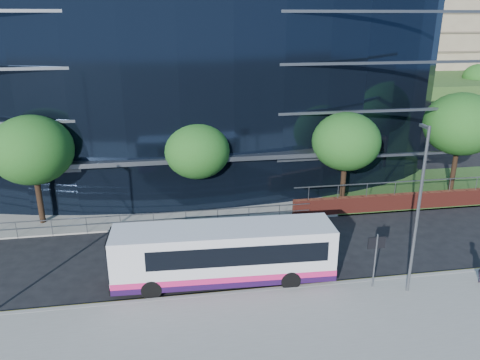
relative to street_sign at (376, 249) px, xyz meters
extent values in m
plane|color=black|center=(-4.50, 1.59, -2.15)|extent=(200.00, 200.00, 0.00)
cube|color=gray|center=(-4.50, -3.41, -2.07)|extent=(80.00, 8.00, 0.15)
cube|color=gray|center=(-4.50, 0.59, -2.07)|extent=(80.00, 0.25, 0.16)
cube|color=gold|center=(-4.50, 0.79, -2.14)|extent=(80.00, 0.08, 0.01)
cube|color=gold|center=(-4.50, 0.94, -2.14)|extent=(80.00, 0.08, 0.01)
cube|color=gray|center=(-10.50, 12.59, -2.10)|extent=(50.00, 8.00, 0.10)
cube|color=black|center=(-8.50, 25.59, 5.85)|extent=(38.00, 16.00, 16.00)
cube|color=#595E66|center=(-8.50, 11.09, 1.55)|extent=(22.00, 1.20, 0.30)
cube|color=slate|center=(-12.50, 8.59, -1.10)|extent=(24.00, 0.05, 0.05)
cube|color=slate|center=(-12.50, 8.59, -1.55)|extent=(24.00, 0.05, 0.05)
cylinder|color=slate|center=(-12.50, 8.59, -1.60)|extent=(0.04, 0.04, 1.10)
cube|color=#2D511E|center=(27.50, 57.59, -0.15)|extent=(60.00, 42.00, 4.00)
cylinder|color=slate|center=(0.00, -0.01, -0.60)|extent=(0.08, 0.08, 2.80)
cube|color=black|center=(0.00, 0.01, 0.35)|extent=(0.85, 0.06, 0.60)
cylinder|color=black|center=(-17.50, 10.59, -0.50)|extent=(0.36, 0.36, 3.30)
ellipsoid|color=#244814|center=(-17.50, 10.59, 2.73)|extent=(4.95, 4.95, 4.21)
cylinder|color=black|center=(-7.50, 11.09, -0.72)|extent=(0.36, 0.36, 2.86)
ellipsoid|color=#244814|center=(-7.50, 11.09, 2.08)|extent=(4.29, 4.29, 3.65)
cylinder|color=black|center=(2.50, 10.59, -0.61)|extent=(0.36, 0.36, 3.08)
ellipsoid|color=#244814|center=(2.50, 10.59, 2.40)|extent=(4.62, 4.62, 3.93)
cylinder|color=black|center=(11.50, 11.59, -0.39)|extent=(0.36, 0.36, 3.52)
ellipsoid|color=#244814|center=(11.50, 11.59, 3.05)|extent=(5.28, 5.28, 4.49)
cylinder|color=black|center=(19.50, 41.59, -0.61)|extent=(0.36, 0.36, 3.08)
ellipsoid|color=#244814|center=(19.50, 41.59, 2.40)|extent=(4.62, 4.62, 3.93)
cylinder|color=black|center=(35.50, 43.59, -0.72)|extent=(0.36, 0.36, 2.86)
ellipsoid|color=#244814|center=(35.50, 43.59, 2.08)|extent=(4.29, 4.29, 3.65)
cylinder|color=slate|center=(1.50, -0.61, 2.00)|extent=(0.14, 0.14, 8.00)
cube|color=slate|center=(1.50, -0.26, 5.90)|extent=(0.15, 0.70, 0.12)
cube|color=silver|center=(-6.98, 1.89, -0.52)|extent=(10.79, 2.85, 2.58)
cube|color=#230D38|center=(-6.98, 1.89, -1.66)|extent=(10.81, 2.91, 0.29)
cube|color=#D41F65|center=(-6.98, 1.89, -1.37)|extent=(10.81, 2.91, 0.29)
cube|color=black|center=(-6.40, 1.86, -0.16)|extent=(8.65, 2.82, 0.97)
cube|color=black|center=(-12.35, 2.10, -0.40)|extent=(0.16, 2.09, 1.51)
cube|color=black|center=(-12.36, 2.10, 0.50)|extent=(0.18, 2.00, 0.39)
cube|color=yellow|center=(-12.39, 2.35, 0.50)|extent=(0.08, 1.07, 0.21)
cube|color=black|center=(-12.35, 2.10, -1.71)|extent=(0.19, 2.34, 0.23)
cylinder|color=black|center=(-10.52, 0.93, -1.66)|extent=(0.98, 0.33, 0.97)
cylinder|color=black|center=(-3.91, 0.67, -1.66)|extent=(0.98, 0.33, 0.97)
camera|label=1|loc=(-9.51, -18.34, 10.38)|focal=35.00mm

